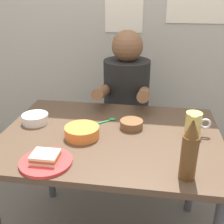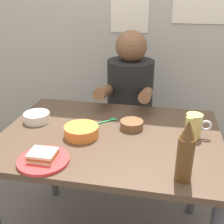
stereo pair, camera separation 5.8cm
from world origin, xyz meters
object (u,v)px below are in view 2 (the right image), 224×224
(stool, at_px, (129,141))
(person_seated, at_px, (130,90))
(plate_orange, at_px, (43,160))
(sandwich, at_px, (43,155))
(rice_bowl_white, at_px, (37,117))
(beer_mug, at_px, (194,126))
(dining_table, at_px, (110,150))
(beer_bottle, at_px, (186,153))

(stool, bearing_deg, person_seated, -90.00)
(plate_orange, height_order, sandwich, sandwich)
(stool, xyz_separation_m, sandwich, (-0.24, -0.93, 0.42))
(rice_bowl_white, bearing_deg, stool, 51.98)
(beer_mug, height_order, rice_bowl_white, beer_mug)
(dining_table, bearing_deg, beer_bottle, -41.23)
(person_seated, xyz_separation_m, sandwich, (-0.24, -0.91, 0.01))
(dining_table, height_order, sandwich, sandwich)
(beer_mug, relative_size, rice_bowl_white, 0.90)
(person_seated, relative_size, beer_mug, 5.71)
(stool, height_order, beer_bottle, beer_bottle)
(sandwich, height_order, beer_mug, beer_mug)
(plate_orange, distance_m, beer_mug, 0.73)
(dining_table, distance_m, sandwich, 0.39)
(person_seated, distance_m, sandwich, 0.95)
(dining_table, height_order, stool, dining_table)
(dining_table, xyz_separation_m, beer_bottle, (0.35, -0.30, 0.21))
(dining_table, xyz_separation_m, stool, (0.02, 0.63, -0.30))
(sandwich, xyz_separation_m, beer_bottle, (0.57, -0.01, 0.09))
(sandwich, xyz_separation_m, rice_bowl_white, (-0.20, 0.36, -0.00))
(plate_orange, bearing_deg, person_seated, 75.12)
(beer_mug, bearing_deg, sandwich, -151.14)
(stool, xyz_separation_m, rice_bowl_white, (-0.44, -0.56, 0.42))
(stool, relative_size, person_seated, 0.63)
(beer_bottle, bearing_deg, dining_table, 138.77)
(sandwich, height_order, beer_bottle, beer_bottle)
(beer_mug, bearing_deg, rice_bowl_white, 179.14)
(plate_orange, relative_size, rice_bowl_white, 1.57)
(person_seated, distance_m, rice_bowl_white, 0.71)
(stool, relative_size, plate_orange, 2.05)
(person_seated, relative_size, rice_bowl_white, 5.14)
(plate_orange, distance_m, rice_bowl_white, 0.41)
(beer_bottle, relative_size, rice_bowl_white, 1.87)
(stool, bearing_deg, rice_bowl_white, -128.02)
(beer_mug, bearing_deg, dining_table, -172.35)
(beer_mug, relative_size, beer_bottle, 0.48)
(beer_mug, height_order, beer_bottle, beer_bottle)
(person_seated, xyz_separation_m, beer_mug, (0.39, -0.56, 0.03))
(stool, xyz_separation_m, beer_mug, (0.39, -0.58, 0.45))
(person_seated, relative_size, beer_bottle, 2.75)
(beer_mug, xyz_separation_m, rice_bowl_white, (-0.83, 0.01, -0.03))
(dining_table, bearing_deg, person_seated, 88.58)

